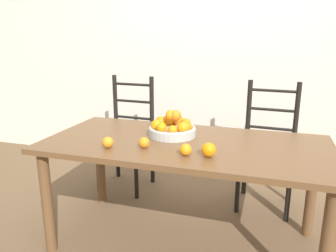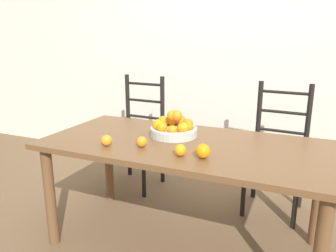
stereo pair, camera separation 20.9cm
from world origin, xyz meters
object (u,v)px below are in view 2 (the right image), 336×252
at_px(orange_loose_3, 106,140).
at_px(chair_left, 138,136).
at_px(orange_loose_2, 142,142).
at_px(orange_loose_1, 203,151).
at_px(orange_loose_0, 180,150).
at_px(chair_right, 277,154).
at_px(fruit_bowl, 174,128).

distance_m(orange_loose_3, chair_left, 1.07).
bearing_deg(orange_loose_2, orange_loose_1, -5.49).
distance_m(orange_loose_0, orange_loose_2, 0.28).
bearing_deg(orange_loose_0, orange_loose_2, 168.77).
bearing_deg(orange_loose_3, chair_right, 46.88).
relative_size(orange_loose_0, chair_left, 0.07).
xyz_separation_m(orange_loose_2, orange_loose_3, (-0.21, -0.07, 0.00)).
bearing_deg(fruit_bowl, chair_right, 44.70).
relative_size(fruit_bowl, chair_right, 0.31).
relative_size(orange_loose_2, orange_loose_3, 0.96).
relative_size(orange_loose_1, orange_loose_3, 1.19).
height_order(fruit_bowl, chair_left, chair_left).
relative_size(orange_loose_1, chair_left, 0.08).
bearing_deg(orange_loose_2, chair_right, 52.10).
xyz_separation_m(orange_loose_3, chair_left, (-0.33, 0.98, -0.28)).
bearing_deg(orange_loose_1, orange_loose_2, 174.51).
distance_m(orange_loose_2, chair_left, 1.10).
bearing_deg(fruit_bowl, orange_loose_0, -62.07).
relative_size(orange_loose_0, chair_right, 0.07).
distance_m(orange_loose_0, chair_right, 1.10).
xyz_separation_m(orange_loose_2, chair_right, (0.71, 0.92, -0.28)).
relative_size(orange_loose_2, chair_left, 0.06).
distance_m(orange_loose_1, chair_left, 1.36).
xyz_separation_m(orange_loose_0, chair_right, (0.44, 0.97, -0.28)).
bearing_deg(orange_loose_3, orange_loose_0, 1.52).
xyz_separation_m(orange_loose_0, orange_loose_3, (-0.48, -0.01, 0.00)).
xyz_separation_m(fruit_bowl, orange_loose_1, (0.31, -0.33, -0.01)).
distance_m(orange_loose_2, orange_loose_3, 0.22).
bearing_deg(chair_right, orange_loose_0, -110.43).
height_order(orange_loose_1, orange_loose_2, orange_loose_1).
xyz_separation_m(orange_loose_0, orange_loose_2, (-0.27, 0.05, -0.00)).
distance_m(chair_left, chair_right, 1.25).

